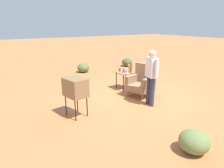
# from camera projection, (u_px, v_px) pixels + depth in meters

# --- Properties ---
(ground_plane) EXTENTS (60.00, 60.00, 0.00)m
(ground_plane) POSITION_uv_depth(u_px,v_px,m) (138.00, 96.00, 6.69)
(ground_plane) COLOR #B76B3D
(armchair) EXTENTS (0.94, 0.95, 1.06)m
(armchair) POSITION_uv_depth(u_px,v_px,m) (142.00, 81.00, 6.66)
(armchair) COLOR #937047
(armchair) RESTS_ON ground
(side_table) EXTENTS (0.56, 0.56, 0.64)m
(side_table) POSITION_uv_depth(u_px,v_px,m) (125.00, 75.00, 7.34)
(side_table) COLOR black
(side_table) RESTS_ON ground
(tv_on_stand) EXTENTS (0.67, 0.54, 1.03)m
(tv_on_stand) POSITION_uv_depth(u_px,v_px,m) (76.00, 88.00, 5.07)
(tv_on_stand) COLOR black
(tv_on_stand) RESTS_ON ground
(person_standing) EXTENTS (0.56, 0.30, 1.64)m
(person_standing) POSITION_uv_depth(u_px,v_px,m) (151.00, 74.00, 5.74)
(person_standing) COLOR #2D3347
(person_standing) RESTS_ON ground
(bottle_tall_amber) EXTENTS (0.07, 0.07, 0.30)m
(bottle_tall_amber) POSITION_uv_depth(u_px,v_px,m) (131.00, 68.00, 7.21)
(bottle_tall_amber) COLOR brown
(bottle_tall_amber) RESTS_ON side_table
(soda_can_blue) EXTENTS (0.07, 0.07, 0.12)m
(soda_can_blue) POSITION_uv_depth(u_px,v_px,m) (124.00, 71.00, 7.22)
(soda_can_blue) COLOR blue
(soda_can_blue) RESTS_ON side_table
(bottle_short_clear) EXTENTS (0.06, 0.06, 0.20)m
(bottle_short_clear) POSITION_uv_depth(u_px,v_px,m) (127.00, 71.00, 7.07)
(bottle_short_clear) COLOR silver
(bottle_short_clear) RESTS_ON side_table
(soda_can_red) EXTENTS (0.07, 0.07, 0.12)m
(soda_can_red) POSITION_uv_depth(u_px,v_px,m) (120.00, 70.00, 7.38)
(soda_can_red) COLOR red
(soda_can_red) RESTS_ON side_table
(flower_vase) EXTENTS (0.15, 0.10, 0.27)m
(flower_vase) POSITION_uv_depth(u_px,v_px,m) (129.00, 68.00, 7.30)
(flower_vase) COLOR silver
(flower_vase) RESTS_ON side_table
(shrub_near) EXTENTS (0.59, 0.59, 0.46)m
(shrub_near) POSITION_uv_depth(u_px,v_px,m) (83.00, 68.00, 9.95)
(shrub_near) COLOR #516B38
(shrub_near) RESTS_ON ground
(shrub_mid) EXTENTS (0.58, 0.58, 0.44)m
(shrub_mid) POSITION_uv_depth(u_px,v_px,m) (194.00, 141.00, 3.74)
(shrub_mid) COLOR olive
(shrub_mid) RESTS_ON ground
(shrub_far) EXTENTS (0.60, 0.60, 0.46)m
(shrub_far) POSITION_uv_depth(u_px,v_px,m) (127.00, 62.00, 11.38)
(shrub_far) COLOR #475B33
(shrub_far) RESTS_ON ground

